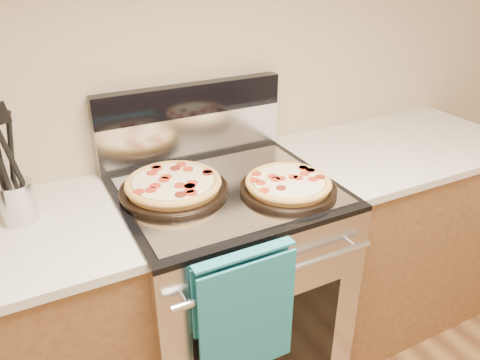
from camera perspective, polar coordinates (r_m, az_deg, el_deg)
name	(u,v)px	position (r m, az deg, el deg)	size (l,w,h in m)	color
wall_back	(184,47)	(1.83, -6.87, 15.74)	(4.00, 4.00, 0.00)	tan
range_body	(227,290)	(1.94, -1.55, -13.30)	(0.76, 0.68, 0.90)	#B7B7BC
oven_window	(269,347)	(1.72, 3.61, -19.71)	(0.56, 0.01, 0.40)	black
cooktop	(226,190)	(1.68, -1.75, -1.23)	(0.76, 0.68, 0.02)	black
backsplash_lower	(192,136)	(1.89, -5.88, 5.41)	(0.76, 0.06, 0.18)	silver
backsplash_upper	(190,99)	(1.84, -6.10, 9.75)	(0.76, 0.06, 0.12)	black
oven_handle	(279,273)	(1.46, 4.82, -11.27)	(0.03, 0.03, 0.70)	silver
dish_towel	(244,311)	(1.48, 0.55, -15.67)	(0.32, 0.05, 0.42)	teal
foil_sheet	(229,190)	(1.65, -1.30, -1.27)	(0.70, 0.55, 0.01)	gray
cabinet_right	(387,233)	(2.40, 17.54, -6.21)	(1.00, 0.62, 0.88)	brown
countertop_right	(402,147)	(2.19, 19.17, 3.82)	(1.02, 0.64, 0.03)	beige
pepperoni_pizza_back	(174,186)	(1.63, -8.10, -0.70)	(0.37, 0.37, 0.05)	#B38036
pepperoni_pizza_front	(288,185)	(1.64, 5.91, -0.59)	(0.34, 0.34, 0.05)	#B38036
utensil_crock	(18,202)	(1.62, -25.47, -2.41)	(0.11, 0.11, 0.14)	silver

